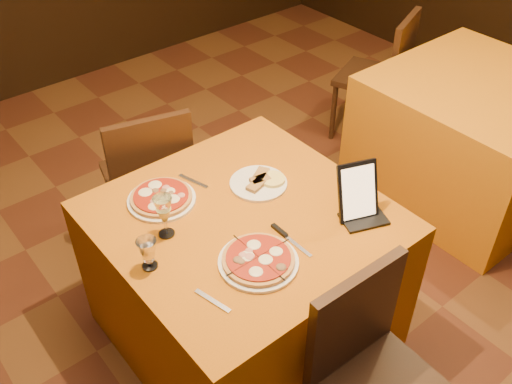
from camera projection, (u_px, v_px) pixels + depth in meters
main_table at (245, 277)px, 2.57m from camera, size 1.10×1.10×0.75m
side_table at (471, 138)px, 3.45m from camera, size 1.10×1.10×0.75m
chair_main_far at (147, 176)px, 3.03m from camera, size 0.59×0.59×0.91m
chair_side_far at (371, 77)px, 3.89m from camera, size 0.58×0.58×0.91m
pizza_near at (258, 261)px, 2.12m from camera, size 0.30×0.30×0.03m
pizza_far at (161, 198)px, 2.40m from camera, size 0.29×0.29×0.03m
cutlet_dish at (258, 182)px, 2.49m from camera, size 0.25×0.25×0.03m
wine_glass at (164, 216)px, 2.19m from camera, size 0.07×0.07×0.19m
water_glass at (148, 254)px, 2.07m from camera, size 0.07×0.07×0.13m
tablet at (358, 191)px, 2.27m from camera, size 0.19×0.15×0.23m
knife at (294, 243)px, 2.21m from camera, size 0.02×0.19×0.01m
fork_near at (213, 301)px, 1.98m from camera, size 0.05×0.16×0.01m
fork_far at (193, 181)px, 2.51m from camera, size 0.06×0.16×0.01m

